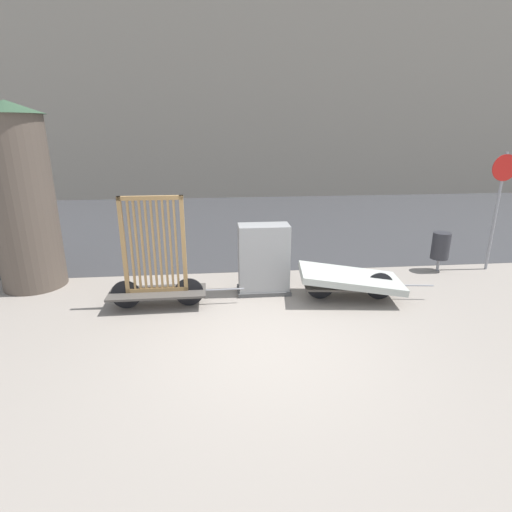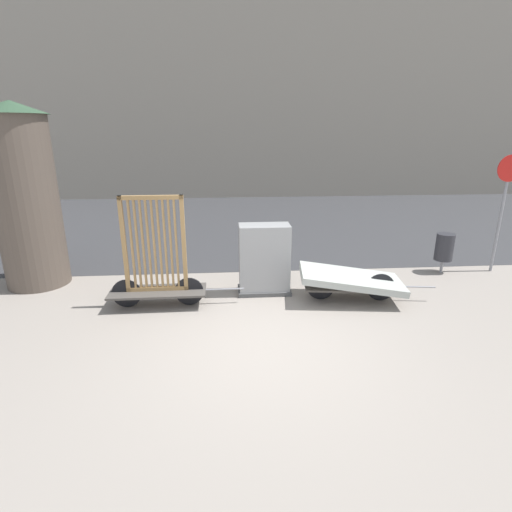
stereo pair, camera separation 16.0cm
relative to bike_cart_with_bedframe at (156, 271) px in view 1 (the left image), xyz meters
name	(u,v)px [view 1 (the left image)]	position (x,y,z in m)	size (l,w,h in m)	color
ground_plane	(267,347)	(1.77, -1.60, -0.68)	(60.00, 60.00, 0.00)	gray
road_strip	(237,222)	(1.77, 6.78, -0.68)	(56.00, 10.22, 0.01)	#38383A
building_facade	(226,52)	(1.77, 13.88, 5.80)	(48.00, 4.00, 12.96)	#9E9384
bike_cart_with_bedframe	(156,271)	(0.00, 0.00, 0.00)	(2.42, 0.64, 2.02)	#4C4742
bike_cart_with_mattress	(350,279)	(3.55, 0.00, -0.29)	(2.54, 1.22, 0.60)	#4C4742
utility_cabinet	(264,261)	(1.97, 0.49, -0.04)	(1.02, 0.54, 1.36)	#4C4C4C
trash_bin	(441,246)	(6.05, 1.32, -0.10)	(0.38, 0.38, 0.89)	gray
sign_post	(499,195)	(7.22, 1.31, 1.02)	(0.56, 0.06, 2.62)	gray
advertising_column	(21,197)	(-2.65, 1.32, 1.14)	(1.35, 1.35, 3.59)	brown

